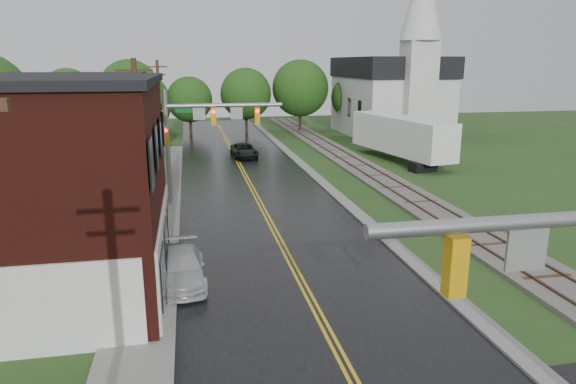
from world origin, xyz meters
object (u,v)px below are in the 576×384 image
object	(u,v)px
traffic_signal_far	(202,126)
utility_pole_b	(139,143)
utility_pole_c	(160,108)
church	(393,88)
semi_trailer	(401,135)
tree_left_e	(139,105)
tree_left_c	(70,116)
pickup_white	(182,268)
suv_dark	(244,151)

from	to	relation	value
traffic_signal_far	utility_pole_b	distance (m)	6.01
utility_pole_b	utility_pole_c	size ratio (longest dim) A/B	1.00
church	utility_pole_b	size ratio (longest dim) A/B	2.22
church	semi_trailer	world-z (taller)	church
church	utility_pole_c	size ratio (longest dim) A/B	2.22
tree_left_e	tree_left_c	bearing A→B (deg)	-129.81
utility_pole_b	pickup_white	xyz separation A→B (m)	(2.00, -7.28, -4.07)
church	utility_pole_b	bearing A→B (deg)	-130.18
tree_left_c	tree_left_e	xyz separation A→B (m)	(5.00, 6.00, 0.30)
church	tree_left_e	bearing A→B (deg)	-164.80
tree_left_e	utility_pole_b	bearing A→B (deg)	-85.10
utility_pole_b	semi_trailer	xyz separation A→B (m)	(21.43, 16.21, -2.35)
church	utility_pole_b	xyz separation A→B (m)	(-26.80, -31.74, -1.11)
pickup_white	semi_trailer	world-z (taller)	semi_trailer
utility_pole_c	tree_left_c	bearing A→B (deg)	-149.80
utility_pole_c	suv_dark	size ratio (longest dim) A/B	1.90
pickup_white	utility_pole_b	bearing A→B (deg)	103.01
utility_pole_b	tree_left_c	xyz separation A→B (m)	(-7.05, 17.90, -0.21)
tree_left_c	semi_trailer	bearing A→B (deg)	-3.38
suv_dark	pickup_white	distance (m)	28.53
church	tree_left_e	size ratio (longest dim) A/B	2.45
tree_left_e	semi_trailer	xyz separation A→B (m)	(23.48, -7.68, -2.44)
tree_left_c	suv_dark	world-z (taller)	tree_left_c
suv_dark	traffic_signal_far	bearing A→B (deg)	-107.35
utility_pole_b	suv_dark	world-z (taller)	utility_pole_b
traffic_signal_far	utility_pole_c	xyz separation A→B (m)	(-3.33, 17.00, -0.25)
utility_pole_b	utility_pole_c	bearing A→B (deg)	90.00
suv_dark	semi_trailer	xyz separation A→B (m)	(13.83, -4.48, 1.72)
suv_dark	pickup_white	world-z (taller)	suv_dark
utility_pole_c	tree_left_e	size ratio (longest dim) A/B	1.10
church	suv_dark	world-z (taller)	church
tree_left_c	utility_pole_c	bearing A→B (deg)	30.20
traffic_signal_far	utility_pole_b	bearing A→B (deg)	-123.68
utility_pole_b	pickup_white	distance (m)	8.58
traffic_signal_far	pickup_white	size ratio (longest dim) A/B	1.64
tree_left_e	pickup_white	world-z (taller)	tree_left_e
traffic_signal_far	church	bearing A→B (deg)	48.73
utility_pole_c	traffic_signal_far	bearing A→B (deg)	-78.91
utility_pole_b	semi_trailer	size ratio (longest dim) A/B	0.68
church	utility_pole_c	xyz separation A→B (m)	(-26.80, -9.74, -1.11)
tree_left_e	church	bearing A→B (deg)	15.20
traffic_signal_far	utility_pole_b	xyz separation A→B (m)	(-3.33, -5.00, -0.25)
traffic_signal_far	pickup_white	world-z (taller)	traffic_signal_far
utility_pole_b	pickup_white	size ratio (longest dim) A/B	2.01
church	semi_trailer	xyz separation A→B (m)	(-5.37, -15.52, -3.46)
suv_dark	church	bearing A→B (deg)	27.77
utility_pole_c	pickup_white	xyz separation A→B (m)	(2.00, -29.28, -4.07)
tree_left_e	suv_dark	distance (m)	10.98
church	utility_pole_b	distance (m)	41.55
traffic_signal_far	tree_left_c	size ratio (longest dim) A/B	0.96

